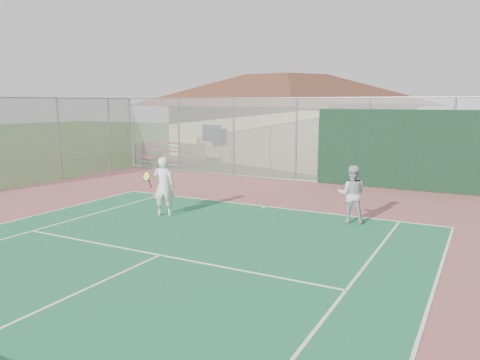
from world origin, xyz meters
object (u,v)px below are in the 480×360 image
Objects in this scene: clubhouse at (285,108)px; bleachers at (169,153)px; player_white_front at (163,187)px; player_grey_back at (352,195)px.

clubhouse is 7.62m from bleachers.
player_white_front is (2.57, -15.30, -2.11)m from clubhouse.
player_grey_back is at bearing 176.17° from player_white_front.
clubhouse reaches higher than player_grey_back.
player_grey_back is (11.86, -7.63, 0.19)m from bleachers.
clubhouse is 9.10× the size of player_white_front.
bleachers is at bearing -77.40° from player_white_front.
player_grey_back is (7.64, -13.51, -2.19)m from clubhouse.
player_white_front reaches higher than player_grey_back.
clubhouse is at bearing -73.70° from player_grey_back.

